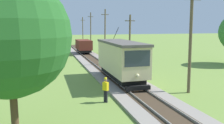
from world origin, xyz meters
TOP-DOWN VIEW (x-y plane):
  - red_tram at (0.00, 19.00)m, footprint 2.60×8.54m
  - freight_car at (0.00, 40.88)m, footprint 2.40×5.20m
  - utility_pole_near_tram at (4.04, 14.20)m, footprint 1.40×0.43m
  - utility_pole_mid at (4.04, 27.51)m, footprint 1.40×0.41m
  - utility_pole_far at (4.04, 40.68)m, footprint 1.40×0.63m
  - utility_pole_distant at (4.04, 54.84)m, footprint 1.40×0.67m
  - utility_pole_horizon at (4.04, 67.42)m, footprint 1.40×0.30m
  - gravel_pile at (-4.04, 46.18)m, footprint 2.02×2.02m
  - track_worker at (-2.87, 13.71)m, footprint 0.42×0.45m
  - second_worker at (2.71, 20.59)m, footprint 0.39×0.45m
  - tree_left_near at (-8.14, 9.30)m, footprint 5.22×5.22m

SIDE VIEW (x-z plane):
  - gravel_pile at x=-4.04m, z-range 0.00..0.98m
  - track_worker at x=-2.87m, z-range 0.09..1.88m
  - second_worker at x=2.71m, z-range 0.09..1.88m
  - freight_car at x=0.00m, z-range 0.40..2.71m
  - red_tram at x=0.00m, z-range -0.20..4.59m
  - utility_pole_mid at x=4.04m, z-range 0.10..6.78m
  - utility_pole_horizon at x=4.04m, z-range 0.10..7.83m
  - utility_pole_near_tram at x=4.04m, z-range 0.10..8.30m
  - utility_pole_far at x=4.04m, z-range 0.10..8.36m
  - utility_pole_distant at x=4.04m, z-range 0.10..8.50m
  - tree_left_near at x=-8.14m, z-range 1.11..8.55m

